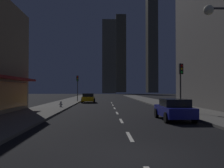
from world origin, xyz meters
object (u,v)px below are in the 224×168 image
car_parked_near (174,109)px  car_parked_far (88,98)px  street_lamp_right (223,35)px  traffic_light_far_left (77,83)px  fire_hydrant_far_left (61,104)px  traffic_light_near_right (181,77)px

car_parked_near → car_parked_far: (-7.20, 21.36, 0.00)m
street_lamp_right → traffic_light_far_left: bearing=112.5°
fire_hydrant_far_left → traffic_light_near_right: (11.40, -6.08, 2.74)m
fire_hydrant_far_left → traffic_light_far_left: traffic_light_far_left is taller
street_lamp_right → fire_hydrant_far_left: bearing=129.6°
traffic_light_far_left → street_lamp_right: size_ratio=0.64×
traffic_light_near_right → car_parked_near: bearing=-113.5°
car_parked_far → traffic_light_near_right: 19.43m
car_parked_near → traffic_light_far_left: 24.94m
car_parked_far → fire_hydrant_far_left: 11.15m
traffic_light_far_left → traffic_light_near_right: bearing=-59.6°
car_parked_far → fire_hydrant_far_left: car_parked_far is taller
car_parked_near → street_lamp_right: street_lamp_right is taller
car_parked_near → traffic_light_far_left: bearing=111.5°
car_parked_near → traffic_light_near_right: traffic_light_near_right is taller
fire_hydrant_far_left → street_lamp_right: 18.29m
car_parked_near → traffic_light_near_right: 5.36m
traffic_light_near_right → street_lamp_right: size_ratio=0.64×
car_parked_far → street_lamp_right: size_ratio=0.64×
fire_hydrant_far_left → traffic_light_near_right: traffic_light_near_right is taller
traffic_light_near_right → street_lamp_right: bearing=-90.9°
fire_hydrant_far_left → street_lamp_right: size_ratio=0.10×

